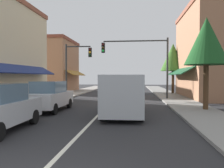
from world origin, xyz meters
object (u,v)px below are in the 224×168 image
at_px(van_in_lane, 123,94).
at_px(traffic_signal_mast_arm, 143,57).
at_px(tree_right_near, 206,42).
at_px(tree_right_far, 173,57).
at_px(parked_car_second_left, 49,96).
at_px(traffic_signal_left_corner, 75,62).

bearing_deg(van_in_lane, traffic_signal_mast_arm, 80.56).
relative_size(tree_right_near, tree_right_far, 0.93).
height_order(traffic_signal_mast_arm, tree_right_near, traffic_signal_mast_arm).
xyz_separation_m(parked_car_second_left, traffic_signal_left_corner, (-0.80, 8.76, 2.56)).
relative_size(parked_car_second_left, van_in_lane, 0.79).
distance_m(traffic_signal_mast_arm, tree_right_near, 7.62).
relative_size(van_in_lane, traffic_signal_mast_arm, 0.87).
xyz_separation_m(parked_car_second_left, van_in_lane, (4.46, -1.09, 0.27)).
relative_size(van_in_lane, tree_right_near, 0.94).
distance_m(van_in_lane, tree_right_far, 16.68).
relative_size(parked_car_second_left, traffic_signal_mast_arm, 0.69).
relative_size(traffic_signal_left_corner, tree_right_far, 0.88).
xyz_separation_m(traffic_signal_mast_arm, tree_right_far, (3.71, 6.87, 0.49)).
height_order(van_in_lane, traffic_signal_left_corner, traffic_signal_left_corner).
xyz_separation_m(parked_car_second_left, tree_right_near, (9.22, 0.82, 3.21)).
bearing_deg(van_in_lane, tree_right_near, 21.14).
height_order(traffic_signal_mast_arm, traffic_signal_left_corner, traffic_signal_mast_arm).
bearing_deg(tree_right_far, parked_car_second_left, -123.28).
bearing_deg(traffic_signal_mast_arm, van_in_lane, -98.73).
xyz_separation_m(tree_right_near, tree_right_far, (0.29, 13.67, 0.24)).
bearing_deg(traffic_signal_left_corner, traffic_signal_mast_arm, -9.80).
bearing_deg(tree_right_far, van_in_lane, -107.96).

